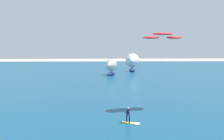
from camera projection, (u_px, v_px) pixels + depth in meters
ocean at (106, 78)px, 56.44m from camera, size 160.00×90.00×0.10m
kitesurfer at (130, 117)px, 25.48m from camera, size 2.02×1.26×1.67m
kite at (163, 36)px, 29.15m from camera, size 5.17×2.73×0.75m
sailboat_outermost at (110, 67)px, 60.23m from camera, size 3.75×4.13×4.59m
sailboat_center_horizon at (132, 62)px, 68.13m from camera, size 4.18×4.83×5.49m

